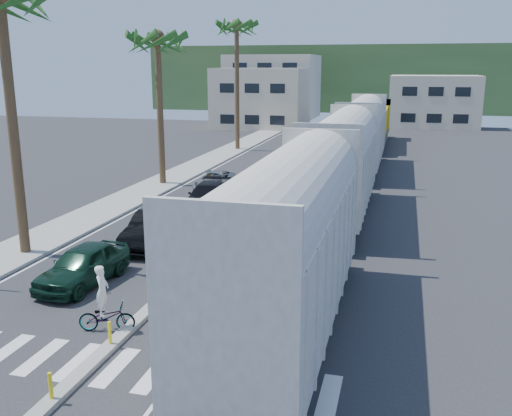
{
  "coord_description": "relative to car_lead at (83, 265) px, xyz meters",
  "views": [
    {
      "loc": [
        8.14,
        -15.02,
        8.22
      ],
      "look_at": [
        1.89,
        9.19,
        2.0
      ],
      "focal_mm": 40.0,
      "sensor_mm": 36.0,
      "label": 1
    }
  ],
  "objects": [
    {
      "name": "rails",
      "position": [
        8.51,
        24.57,
        -0.75
      ],
      "size": [
        1.56,
        100.0,
        0.06
      ],
      "color": "black",
      "rests_on": "ground"
    },
    {
      "name": "car_second",
      "position": [
        0.54,
        5.35,
        0.04
      ],
      "size": [
        2.26,
        5.16,
        1.64
      ],
      "primitive_type": "imported",
      "rotation": [
        0.0,
        0.0,
        0.05
      ],
      "color": "black",
      "rests_on": "ground"
    },
    {
      "name": "lane_markings",
      "position": [
        1.36,
        21.57,
        -0.77
      ],
      "size": [
        9.42,
        90.0,
        0.01
      ],
      "color": "silver",
      "rests_on": "ground"
    },
    {
      "name": "car_lead",
      "position": [
        0.0,
        0.0,
        0.0
      ],
      "size": [
        2.62,
        4.88,
        1.55
      ],
      "primitive_type": "imported",
      "rotation": [
        0.0,
        0.0,
        -0.09
      ],
      "color": "black",
      "rests_on": "ground"
    },
    {
      "name": "hillside",
      "position": [
        3.51,
        96.57,
        5.22
      ],
      "size": [
        80.0,
        20.0,
        12.0
      ],
      "primitive_type": "cube",
      "color": "#385628",
      "rests_on": "ground"
    },
    {
      "name": "median",
      "position": [
        3.51,
        16.53,
        -0.69
      ],
      "size": [
        0.45,
        60.0,
        0.85
      ],
      "color": "gray",
      "rests_on": "ground"
    },
    {
      "name": "cyclist",
      "position": [
        2.83,
        -3.41,
        -0.09
      ],
      "size": [
        1.51,
        2.1,
        2.19
      ],
      "rotation": [
        0.0,
        0.0,
        1.83
      ],
      "color": "#9EA0A5",
      "rests_on": "ground"
    },
    {
      "name": "sidewalk",
      "position": [
        -4.99,
        21.57,
        -0.7
      ],
      "size": [
        3.0,
        90.0,
        0.15
      ],
      "primitive_type": "cube",
      "color": "gray",
      "rests_on": "ground"
    },
    {
      "name": "freight_train",
      "position": [
        8.51,
        18.24,
        2.13
      ],
      "size": [
        3.0,
        60.94,
        5.85
      ],
      "color": "#AEAB9F",
      "rests_on": "ground"
    },
    {
      "name": "crosswalk",
      "position": [
        3.51,
        -5.43,
        -0.77
      ],
      "size": [
        14.0,
        2.2,
        0.01
      ],
      "primitive_type": "cube",
      "color": "silver",
      "rests_on": "ground"
    },
    {
      "name": "car_third",
      "position": [
        0.68,
        12.64,
        -0.02
      ],
      "size": [
        2.98,
        5.55,
        1.51
      ],
      "primitive_type": "imported",
      "rotation": [
        0.0,
        0.0,
        0.08
      ],
      "color": "black",
      "rests_on": "ground"
    },
    {
      "name": "ground",
      "position": [
        3.51,
        -3.43,
        -0.78
      ],
      "size": [
        140.0,
        140.0,
        0.0
      ],
      "primitive_type": "plane",
      "color": "#28282B",
      "rests_on": "ground"
    },
    {
      "name": "buildings",
      "position": [
        -2.9,
        68.22,
        3.59
      ],
      "size": [
        38.0,
        27.0,
        10.0
      ],
      "color": "beige",
      "rests_on": "ground"
    },
    {
      "name": "car_rear",
      "position": [
        -0.62,
        17.76,
        -0.15
      ],
      "size": [
        2.42,
        4.68,
        1.26
      ],
      "primitive_type": "imported",
      "rotation": [
        0.0,
        0.0,
        0.04
      ],
      "color": "#929597",
      "rests_on": "ground"
    },
    {
      "name": "palm_trees",
      "position": [
        -4.59,
        19.27,
        10.03
      ],
      "size": [
        3.5,
        37.2,
        13.75
      ],
      "color": "brown",
      "rests_on": "ground"
    }
  ]
}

